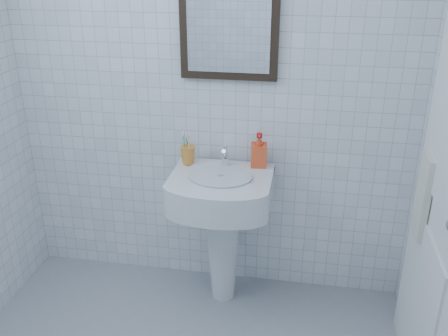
# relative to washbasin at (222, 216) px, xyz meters

# --- Properties ---
(wall_back) EXTENTS (2.20, 0.02, 2.50)m
(wall_back) POSITION_rel_washbasin_xyz_m (-0.10, 0.22, 0.71)
(wall_back) COLOR white
(wall_back) RESTS_ON ground
(washbasin) EXTENTS (0.52, 0.38, 0.80)m
(washbasin) POSITION_rel_washbasin_xyz_m (0.00, 0.00, 0.00)
(washbasin) COLOR silver
(washbasin) RESTS_ON ground
(faucet) EXTENTS (0.04, 0.10, 0.11)m
(faucet) POSITION_rel_washbasin_xyz_m (0.00, 0.10, 0.30)
(faucet) COLOR silver
(faucet) RESTS_ON washbasin
(toothbrush_cup) EXTENTS (0.11, 0.11, 0.10)m
(toothbrush_cup) POSITION_rel_washbasin_xyz_m (-0.20, 0.09, 0.31)
(toothbrush_cup) COLOR orange
(toothbrush_cup) RESTS_ON washbasin
(soap_dispenser) EXTENTS (0.09, 0.09, 0.18)m
(soap_dispenser) POSITION_rel_washbasin_xyz_m (0.18, 0.12, 0.35)
(soap_dispenser) COLOR red
(soap_dispenser) RESTS_ON washbasin
(wall_mirror) EXTENTS (0.50, 0.04, 0.62)m
(wall_mirror) POSITION_rel_washbasin_xyz_m (0.00, 0.20, 1.01)
(wall_mirror) COLOR black
(wall_mirror) RESTS_ON wall_back
(bathroom_door) EXTENTS (0.04, 0.80, 2.00)m
(bathroom_door) POSITION_rel_washbasin_xyz_m (0.98, -0.43, 0.46)
(bathroom_door) COLOR white
(bathroom_door) RESTS_ON ground
(towel_ring) EXTENTS (0.01, 0.18, 0.18)m
(towel_ring) POSITION_rel_washbasin_xyz_m (0.96, -0.26, 0.51)
(towel_ring) COLOR silver
(towel_ring) RESTS_ON wall_right
(hand_towel) EXTENTS (0.03, 0.16, 0.38)m
(hand_towel) POSITION_rel_washbasin_xyz_m (0.94, -0.26, 0.33)
(hand_towel) COLOR silver
(hand_towel) RESTS_ON towel_ring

